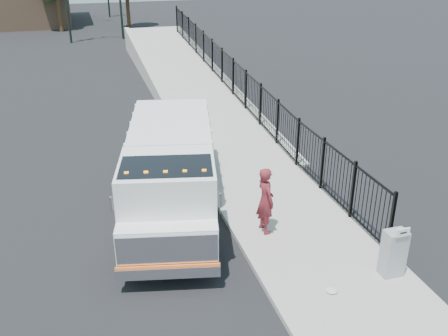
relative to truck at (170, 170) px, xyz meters
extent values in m
plane|color=black|center=(1.58, -1.90, -1.53)|extent=(120.00, 120.00, 0.00)
cube|color=#9E998E|center=(3.51, -3.90, -1.47)|extent=(3.55, 12.00, 0.12)
cube|color=#ADAAA3|center=(1.58, -3.90, -1.45)|extent=(0.30, 12.00, 0.16)
cube|color=#9E998E|center=(3.71, 14.10, -1.53)|extent=(3.95, 24.06, 3.19)
cube|color=black|center=(5.13, 10.10, -0.63)|extent=(0.10, 28.00, 1.80)
cube|color=black|center=(0.08, 0.39, -0.96)|extent=(2.53, 7.18, 0.23)
cube|color=white|center=(-0.42, -1.96, 0.09)|extent=(2.89, 2.77, 2.09)
cube|color=white|center=(-0.70, -3.24, -0.43)|extent=(2.56, 1.24, 1.05)
cube|color=silver|center=(-0.78, -3.62, -0.43)|extent=(2.37, 0.59, 0.89)
cube|color=silver|center=(-0.80, -3.70, -0.96)|extent=(2.49, 0.71, 0.29)
cube|color=#DD5D1F|center=(-0.80, -3.70, -0.80)|extent=(2.47, 0.58, 0.06)
cube|color=black|center=(-0.48, -2.22, 0.72)|extent=(2.54, 1.82, 0.89)
cube|color=white|center=(0.37, 1.72, 0.09)|extent=(3.38, 4.83, 1.78)
cube|color=silver|center=(-1.92, -2.71, 0.56)|extent=(0.07, 0.07, 0.37)
cube|color=silver|center=(0.63, -3.26, 0.56)|extent=(0.07, 0.07, 0.37)
cube|color=orange|center=(-1.48, -2.38, 1.16)|extent=(0.12, 0.10, 0.06)
cube|color=orange|center=(-1.02, -2.48, 1.16)|extent=(0.12, 0.10, 0.06)
cube|color=orange|center=(-0.56, -2.58, 1.16)|extent=(0.12, 0.10, 0.06)
cube|color=orange|center=(-0.10, -2.67, 1.16)|extent=(0.12, 0.10, 0.06)
cube|color=orange|center=(0.36, -2.77, 1.16)|extent=(0.12, 0.10, 0.06)
cylinder|color=black|center=(-1.65, -2.45, -1.01)|extent=(0.55, 1.09, 1.05)
cylinder|color=black|center=(0.50, -2.91, -1.01)|extent=(0.55, 1.09, 1.05)
cylinder|color=black|center=(-0.57, 2.57, -1.01)|extent=(0.55, 1.09, 1.05)
cylinder|color=black|center=(1.58, 2.10, -1.01)|extent=(0.55, 1.09, 1.05)
cylinder|color=black|center=(-0.33, 3.69, -1.01)|extent=(0.55, 1.09, 1.05)
cylinder|color=black|center=(1.82, 3.23, -1.01)|extent=(0.55, 1.09, 1.05)
imported|color=maroon|center=(2.35, -1.91, -0.41)|extent=(0.55, 0.77, 1.99)
cube|color=gray|center=(4.68, -4.75, -0.79)|extent=(0.55, 0.40, 1.25)
cube|color=white|center=(4.68, -4.97, -0.05)|extent=(0.35, 0.04, 0.22)
ellipsoid|color=silver|center=(2.93, -4.96, -1.37)|extent=(0.30, 0.30, 0.08)
cylinder|color=#382314|center=(-3.36, 36.03, 0.07)|extent=(0.36, 0.36, 3.20)
cylinder|color=#382314|center=(2.91, 36.71, 0.07)|extent=(0.36, 0.36, 3.20)
cylinder|color=#382314|center=(-3.22, 46.03, 0.07)|extent=(0.36, 0.36, 3.20)
camera|label=1|loc=(-2.29, -13.50, 6.33)|focal=40.00mm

